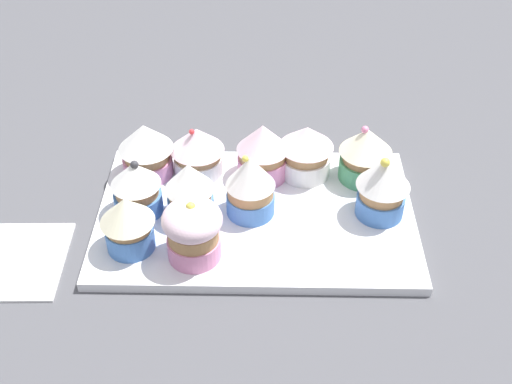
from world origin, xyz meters
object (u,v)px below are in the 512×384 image
Objects in this scene: cupcake_2 at (136,187)px; cupcake_4 at (250,183)px; cupcake_8 at (263,150)px; cupcake_9 at (306,150)px; cupcake_5 at (383,186)px; cupcake_6 at (146,149)px; baking_tray at (256,215)px; cupcake_3 at (190,190)px; cupcake_7 at (197,150)px; cupcake_0 at (128,222)px; cupcake_1 at (193,230)px; cupcake_10 at (365,153)px.

cupcake_2 is 13.02cm from cupcake_4.
cupcake_8 is 1.07× the size of cupcake_9.
cupcake_6 is at bearing 165.33° from cupcake_5.
cupcake_9 is (5.98, 7.35, 4.23)cm from baking_tray.
cupcake_4 reaches higher than cupcake_2.
cupcake_3 is at bearing -137.41° from cupcake_8.
cupcake_5 reaches higher than cupcake_7.
cupcake_0 is 6.11cm from cupcake_2.
cupcake_4 is 6.62cm from cupcake_8.
cupcake_8 reaches higher than cupcake_2.
cupcake_7 is at bearing 176.35° from cupcake_8.
cupcake_4 is 9.68cm from cupcake_7.
cupcake_10 is (19.65, 13.91, -0.05)cm from cupcake_1.
cupcake_7 is (0.18, 8.01, -0.34)cm from cupcake_3.
cupcake_4 reaches higher than cupcake_1.
cupcake_3 reaches higher than cupcake_6.
cupcake_4 is 1.09× the size of cupcake_8.
baking_tray is at bearing -33.12° from cupcake_4.
cupcake_7 is (6.24, 0.34, -0.35)cm from cupcake_6.
cupcake_0 is 13.07cm from cupcake_6.
cupcake_1 is 14.63cm from cupcake_7.
cupcake_9 is at bearing 20.27° from cupcake_2.
cupcake_5 reaches higher than cupcake_1.
cupcake_6 is at bearing 89.75° from cupcake_0.
cupcake_0 is 23.70cm from cupcake_9.
cupcake_2 reaches higher than cupcake_0.
cupcake_10 is (7.16, -0.63, 0.07)cm from cupcake_9.
cupcake_2 is 1.01× the size of cupcake_6.
cupcake_9 is at bearing 50.88° from baking_tray.
cupcake_4 is at bearing -27.24° from cupcake_6.
cupcake_1 and cupcake_8 have the same top height.
cupcake_8 is at bearing -0.67° from cupcake_6.
cupcake_0 and cupcake_9 have the same top height.
cupcake_3 is (-0.96, 6.59, 0.01)cm from cupcake_1.
baking_tray is 4.54× the size of cupcake_4.
cupcake_10 is (-1.19, 6.94, -0.55)cm from cupcake_5.
cupcake_3 is (-7.48, -0.61, 4.36)cm from baking_tray.
cupcake_1 is 1.04× the size of cupcake_6.
cupcake_2 is 9.67cm from cupcake_7.
cupcake_9 is at bearing 174.94° from cupcake_10.
cupcake_1 and cupcake_10 have the same top height.
baking_tray is 10.37cm from cupcake_9.
cupcake_6 is 0.97× the size of cupcake_8.
cupcake_4 reaches higher than cupcake_0.
cupcake_1 is 10.21cm from cupcake_2.
cupcake_0 is 0.92× the size of cupcake_8.
cupcake_5 is 22.95cm from cupcake_7.
cupcake_5 is at bearing -19.45° from cupcake_7.
cupcake_4 reaches higher than cupcake_3.
cupcake_3 reaches higher than cupcake_0.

